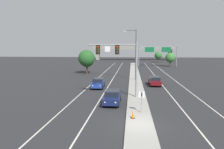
% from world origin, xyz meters
% --- Properties ---
extents(ground_plane, '(260.00, 260.00, 0.00)m').
position_xyz_m(ground_plane, '(0.00, 0.00, 0.00)').
color(ground_plane, '#28282B').
extents(median_island, '(2.40, 110.00, 0.15)m').
position_xyz_m(median_island, '(0.00, 18.00, 0.07)').
color(median_island, '#9E9B93').
rests_on(median_island, ground).
extents(lane_stripe_oncoming_center, '(0.14, 100.00, 0.01)m').
position_xyz_m(lane_stripe_oncoming_center, '(-4.70, 25.00, 0.00)').
color(lane_stripe_oncoming_center, silver).
rests_on(lane_stripe_oncoming_center, ground).
extents(lane_stripe_receding_center, '(0.14, 100.00, 0.01)m').
position_xyz_m(lane_stripe_receding_center, '(4.70, 25.00, 0.00)').
color(lane_stripe_receding_center, silver).
rests_on(lane_stripe_receding_center, ground).
extents(edge_stripe_left, '(0.14, 100.00, 0.01)m').
position_xyz_m(edge_stripe_left, '(-8.00, 25.00, 0.00)').
color(edge_stripe_left, silver).
rests_on(edge_stripe_left, ground).
extents(edge_stripe_right, '(0.14, 100.00, 0.01)m').
position_xyz_m(edge_stripe_right, '(8.00, 25.00, 0.00)').
color(edge_stripe_right, silver).
rests_on(edge_stripe_right, ground).
extents(overhead_signal_mast, '(6.40, 0.44, 7.20)m').
position_xyz_m(overhead_signal_mast, '(-2.12, 10.10, 5.29)').
color(overhead_signal_mast, gray).
rests_on(overhead_signal_mast, median_island).
extents(median_sign_post, '(0.60, 0.10, 2.20)m').
position_xyz_m(median_sign_post, '(0.29, 3.27, 1.59)').
color(median_sign_post, gray).
rests_on(median_sign_post, median_island).
extents(street_lamp_median, '(2.58, 0.28, 10.00)m').
position_xyz_m(street_lamp_median, '(-0.17, 25.28, 5.79)').
color(street_lamp_median, '#4C4C51').
rests_on(street_lamp_median, median_island).
extents(car_oncoming_navy, '(1.88, 4.49, 1.58)m').
position_xyz_m(car_oncoming_navy, '(-2.96, 6.95, 0.82)').
color(car_oncoming_navy, '#141E4C').
rests_on(car_oncoming_navy, ground).
extents(car_oncoming_blue, '(1.92, 4.51, 1.58)m').
position_xyz_m(car_oncoming_blue, '(-6.19, 16.66, 0.82)').
color(car_oncoming_blue, navy).
rests_on(car_oncoming_blue, ground).
extents(car_receding_darkred, '(1.91, 4.51, 1.58)m').
position_xyz_m(car_receding_darkred, '(3.29, 19.80, 0.82)').
color(car_receding_darkred, '#5B0F14').
rests_on(car_receding_darkred, ground).
extents(traffic_cone_median_nose, '(0.36, 0.36, 0.74)m').
position_xyz_m(traffic_cone_median_nose, '(-0.57, 1.49, 0.51)').
color(traffic_cone_median_nose, black).
rests_on(traffic_cone_median_nose, median_island).
extents(highway_sign_gantry, '(13.28, 0.42, 7.50)m').
position_xyz_m(highway_sign_gantry, '(8.20, 57.95, 6.16)').
color(highway_sign_gantry, gray).
rests_on(highway_sign_gantry, ground).
extents(overpass_bridge, '(42.40, 6.40, 7.65)m').
position_xyz_m(overpass_bridge, '(0.00, 97.08, 5.78)').
color(overpass_bridge, gray).
rests_on(overpass_bridge, ground).
extents(tree_far_left_c, '(3.48, 3.48, 5.03)m').
position_xyz_m(tree_far_left_c, '(-12.32, 36.82, 3.28)').
color(tree_far_left_c, '#4C3823').
rests_on(tree_far_left_c, ground).
extents(tree_far_right_b, '(3.35, 3.35, 4.85)m').
position_xyz_m(tree_far_right_b, '(12.48, 57.58, 3.16)').
color(tree_far_right_b, '#4C3823').
rests_on(tree_far_right_b, ground).
extents(tree_far_left_b, '(4.15, 4.15, 6.00)m').
position_xyz_m(tree_far_left_b, '(-12.07, 35.23, 3.92)').
color(tree_far_left_b, '#4C3823').
rests_on(tree_far_left_b, ground).
extents(tree_far_right_a, '(3.31, 3.31, 4.78)m').
position_xyz_m(tree_far_right_a, '(10.99, 78.88, 3.12)').
color(tree_far_right_a, '#4C3823').
rests_on(tree_far_right_a, ground).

